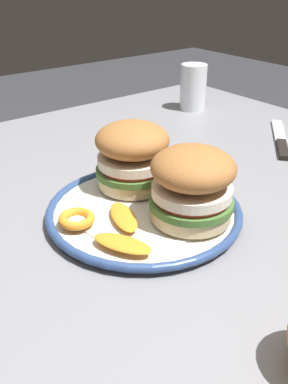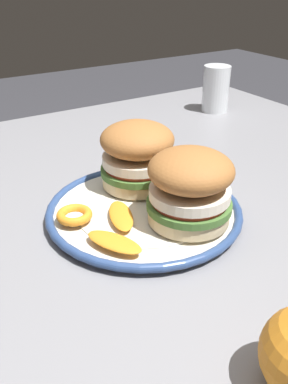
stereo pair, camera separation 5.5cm
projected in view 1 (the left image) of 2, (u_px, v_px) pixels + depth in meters
The scene contains 9 objects.
dining_table at pixel (133, 276), 0.62m from camera, with size 1.26×1.09×0.71m.
dinner_plate at pixel (144, 211), 0.61m from camera, with size 0.28×0.28×0.02m.
sandwich_half_left at pixel (132, 154), 0.64m from camera, with size 0.12×0.12×0.10m.
sandwich_half_right at pixel (192, 184), 0.55m from camera, with size 0.13×0.13×0.10m.
orange_peel_curled at pixel (77, 219), 0.56m from camera, with size 0.05×0.05×0.01m.
orange_peel_strip_long at pixel (122, 244), 0.51m from camera, with size 0.06×0.08×0.01m.
orange_peel_strip_short at pixel (124, 217), 0.57m from camera, with size 0.06×0.09×0.01m.
drinking_glass at pixel (193, 89), 1.04m from camera, with size 0.06×0.06×0.11m.
table_knife at pixel (281, 141), 0.86m from camera, with size 0.18×0.16×0.01m.
Camera 1 is at (-0.29, -0.39, 1.03)m, focal length 39.37 mm.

